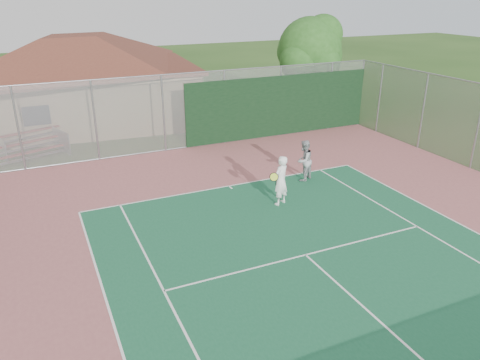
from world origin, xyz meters
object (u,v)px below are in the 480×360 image
at_px(tree, 311,51).
at_px(player_grey_back, 304,161).
at_px(bleachers, 31,144).
at_px(clubhouse, 78,71).
at_px(player_white_front, 281,181).

distance_m(tree, player_grey_back, 10.06).
bearing_deg(player_grey_back, bleachers, -65.49).
distance_m(clubhouse, tree, 12.77).
height_order(bleachers, player_grey_back, player_grey_back).
relative_size(bleachers, tree, 0.55).
relative_size(tree, player_grey_back, 3.58).
distance_m(clubhouse, player_white_front, 15.00).
bearing_deg(bleachers, player_white_front, -70.00).
height_order(clubhouse, bleachers, clubhouse).
distance_m(clubhouse, bleachers, 6.12).
distance_m(bleachers, player_grey_back, 12.23).
bearing_deg(tree, player_grey_back, -123.19).
bearing_deg(player_white_front, player_grey_back, -165.20).
xyz_separation_m(clubhouse, tree, (11.92, -4.47, 0.93)).
bearing_deg(tree, player_white_front, -126.70).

